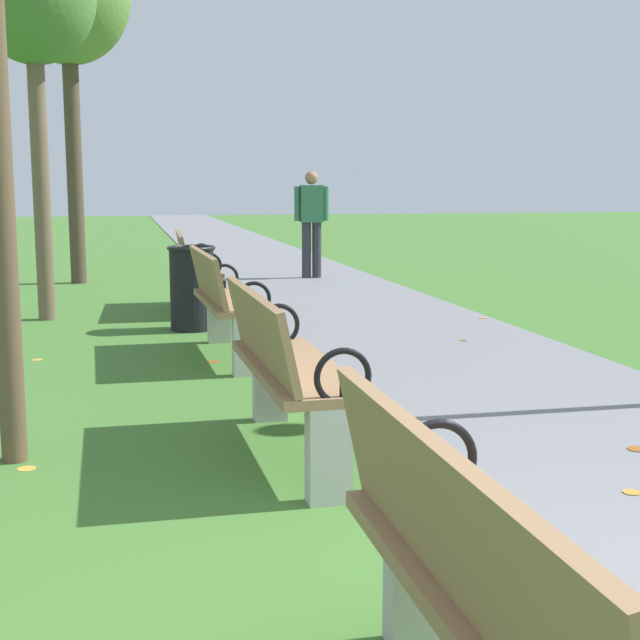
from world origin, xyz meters
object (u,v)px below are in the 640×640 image
park_bench_2 (285,367)px  park_bench_3 (224,301)px  pedestrian_walking (312,218)px  park_bench_1 (503,608)px  trash_bin (192,288)px  tree_2 (32,1)px  park_bench_4 (195,269)px

park_bench_2 → park_bench_3: 2.78m
park_bench_3 → pedestrian_walking: pedestrian_walking is taller
park_bench_1 → pedestrian_walking: pedestrian_walking is taller
pedestrian_walking → trash_bin: 4.96m
park_bench_2 → tree_2: bearing=107.0°
park_bench_1 → park_bench_2: size_ratio=1.00×
park_bench_1 → park_bench_3: bearing=90.0°
park_bench_3 → park_bench_4: same height
park_bench_2 → park_bench_3: (0.00, 2.78, 0.00)m
park_bench_1 → park_bench_2: (0.00, 2.76, 0.00)m
park_bench_1 → park_bench_2: same height
park_bench_2 → park_bench_3: bearing=90.0°
park_bench_1 → park_bench_3: 5.55m
park_bench_2 → pedestrian_walking: (2.03, 8.74, 0.44)m
tree_2 → trash_bin: 3.39m
trash_bin → park_bench_4: bearing=83.9°
tree_2 → pedestrian_walking: bearing=43.0°
park_bench_1 → tree_2: (-1.63, 8.08, 2.82)m
pedestrian_walking → park_bench_1: bearing=-100.0°
park_bench_2 → park_bench_4: bearing=90.0°
pedestrian_walking → trash_bin: (-2.18, -4.43, -0.50)m
tree_2 → pedestrian_walking: tree_2 is taller
park_bench_2 → trash_bin: 4.31m
tree_2 → pedestrian_walking: 5.54m
park_bench_3 → tree_2: (-1.63, 2.54, 2.82)m
park_bench_1 → park_bench_2: bearing=90.0°
park_bench_4 → trash_bin: bearing=-96.1°
park_bench_2 → park_bench_4: same height
park_bench_4 → trash_bin: (-0.15, -1.37, -0.06)m
park_bench_1 → trash_bin: size_ratio=1.91×
park_bench_2 → tree_2: (-1.63, 5.32, 2.82)m
park_bench_2 → park_bench_4: 5.68m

